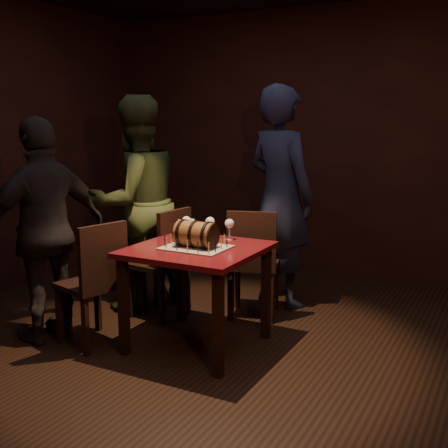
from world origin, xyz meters
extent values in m
plane|color=black|center=(0.00, 0.00, 0.00)|extent=(5.00, 5.00, 0.00)
cube|color=black|center=(0.00, 2.50, 1.40)|extent=(5.00, 0.04, 2.80)
cube|color=#4D0C13|center=(-0.15, 0.10, 0.73)|extent=(0.90, 0.90, 0.04)
cube|color=black|center=(-0.53, -0.28, 0.35)|extent=(0.06, 0.06, 0.71)
cube|color=black|center=(0.23, -0.28, 0.35)|extent=(0.06, 0.06, 0.71)
cube|color=black|center=(-0.53, 0.48, 0.35)|extent=(0.06, 0.06, 0.71)
cube|color=black|center=(0.23, 0.48, 0.35)|extent=(0.06, 0.06, 0.71)
cube|color=#A09581|center=(-0.14, 0.06, 0.76)|extent=(0.45, 0.35, 0.01)
cylinder|color=brown|center=(-0.14, 0.06, 0.85)|extent=(0.28, 0.18, 0.18)
cylinder|color=black|center=(-0.24, 0.06, 0.85)|extent=(0.02, 0.20, 0.20)
cylinder|color=black|center=(-0.14, 0.06, 0.85)|extent=(0.02, 0.20, 0.20)
cylinder|color=black|center=(-0.04, 0.06, 0.85)|extent=(0.02, 0.20, 0.20)
cylinder|color=black|center=(-0.28, 0.06, 0.85)|extent=(0.01, 0.18, 0.18)
cylinder|color=black|center=(0.00, 0.06, 0.85)|extent=(0.01, 0.18, 0.18)
cylinder|color=black|center=(-0.30, 0.06, 0.85)|extent=(0.04, 0.02, 0.02)
sphere|color=black|center=(-0.32, 0.06, 0.85)|extent=(0.03, 0.03, 0.03)
cylinder|color=#F3E391|center=(-0.29, -0.08, 0.80)|extent=(0.01, 0.01, 0.08)
cylinder|color=black|center=(-0.29, -0.08, 0.85)|extent=(0.00, 0.00, 0.01)
cylinder|color=black|center=(-0.21, -0.08, 0.80)|extent=(0.01, 0.01, 0.08)
cylinder|color=black|center=(-0.21, -0.08, 0.85)|extent=(0.00, 0.00, 0.01)
cylinder|color=#F3E391|center=(-0.12, -0.08, 0.80)|extent=(0.01, 0.01, 0.08)
cylinder|color=black|center=(-0.12, -0.08, 0.85)|extent=(0.00, 0.00, 0.01)
cylinder|color=black|center=(-0.04, -0.08, 0.80)|extent=(0.01, 0.01, 0.08)
cylinder|color=black|center=(-0.04, -0.08, 0.85)|extent=(0.00, 0.00, 0.01)
cylinder|color=#F3E391|center=(0.05, -0.08, 0.80)|extent=(0.01, 0.01, 0.08)
cylinder|color=black|center=(0.05, -0.08, 0.85)|extent=(0.00, 0.00, 0.01)
cylinder|color=black|center=(0.06, -0.01, 0.80)|extent=(0.01, 0.01, 0.08)
cylinder|color=black|center=(0.06, -0.01, 0.85)|extent=(0.00, 0.00, 0.01)
cylinder|color=#F3E391|center=(0.06, 0.08, 0.80)|extent=(0.01, 0.01, 0.08)
cylinder|color=black|center=(0.06, 0.08, 0.85)|extent=(0.00, 0.00, 0.01)
cylinder|color=black|center=(0.06, 0.16, 0.80)|extent=(0.01, 0.01, 0.08)
cylinder|color=black|center=(0.06, 0.16, 0.85)|extent=(0.00, 0.00, 0.01)
cylinder|color=#F3E391|center=(0.01, 0.21, 0.80)|extent=(0.01, 0.01, 0.08)
cylinder|color=black|center=(0.01, 0.21, 0.85)|extent=(0.00, 0.00, 0.01)
cylinder|color=black|center=(-0.07, 0.21, 0.80)|extent=(0.01, 0.01, 0.08)
cylinder|color=black|center=(-0.07, 0.21, 0.85)|extent=(0.00, 0.00, 0.01)
cylinder|color=#F3E391|center=(-0.16, 0.21, 0.80)|extent=(0.01, 0.01, 0.08)
cylinder|color=black|center=(-0.16, 0.21, 0.85)|extent=(0.00, 0.00, 0.01)
cylinder|color=black|center=(-0.24, 0.21, 0.80)|extent=(0.01, 0.01, 0.08)
cylinder|color=black|center=(-0.24, 0.21, 0.85)|extent=(0.00, 0.00, 0.01)
cylinder|color=#F3E391|center=(-0.33, 0.21, 0.80)|extent=(0.01, 0.01, 0.08)
cylinder|color=black|center=(-0.33, 0.21, 0.85)|extent=(0.00, 0.00, 0.01)
cylinder|color=black|center=(-0.33, 0.13, 0.80)|extent=(0.01, 0.01, 0.08)
cylinder|color=black|center=(-0.33, 0.13, 0.85)|extent=(0.00, 0.00, 0.01)
cylinder|color=#F3E391|center=(-0.33, 0.04, 0.80)|extent=(0.01, 0.01, 0.08)
cylinder|color=black|center=(-0.33, 0.04, 0.85)|extent=(0.00, 0.00, 0.01)
cylinder|color=black|center=(-0.33, -0.04, 0.80)|extent=(0.01, 0.01, 0.08)
cylinder|color=black|center=(-0.33, -0.04, 0.85)|extent=(0.00, 0.00, 0.01)
cylinder|color=silver|center=(-0.41, 0.38, 0.75)|extent=(0.06, 0.06, 0.01)
cylinder|color=silver|center=(-0.41, 0.38, 0.80)|extent=(0.01, 0.01, 0.09)
sphere|color=silver|center=(-0.41, 0.38, 0.88)|extent=(0.07, 0.07, 0.07)
sphere|color=#591114|center=(-0.41, 0.38, 0.87)|extent=(0.05, 0.05, 0.05)
cylinder|color=silver|center=(-0.23, 0.44, 0.75)|extent=(0.06, 0.06, 0.01)
cylinder|color=silver|center=(-0.23, 0.44, 0.80)|extent=(0.01, 0.01, 0.09)
sphere|color=silver|center=(-0.23, 0.44, 0.88)|extent=(0.07, 0.07, 0.07)
cylinder|color=silver|center=(-0.06, 0.43, 0.75)|extent=(0.06, 0.06, 0.01)
cylinder|color=silver|center=(-0.06, 0.43, 0.80)|extent=(0.01, 0.01, 0.09)
sphere|color=silver|center=(-0.06, 0.43, 0.88)|extent=(0.07, 0.07, 0.07)
sphere|color=#BF594C|center=(-0.06, 0.43, 0.87)|extent=(0.05, 0.05, 0.05)
cylinder|color=silver|center=(-0.29, 0.26, 0.82)|extent=(0.07, 0.07, 0.15)
cylinder|color=#9E5414|center=(-0.29, 0.26, 0.81)|extent=(0.06, 0.06, 0.11)
cylinder|color=white|center=(-0.29, 0.26, 0.87)|extent=(0.06, 0.06, 0.02)
cube|color=black|center=(-0.06, 0.89, 0.45)|extent=(0.50, 0.50, 0.04)
cube|color=black|center=(0.05, 1.10, 0.21)|extent=(0.04, 0.04, 0.43)
cube|color=black|center=(-0.28, 1.00, 0.21)|extent=(0.04, 0.04, 0.43)
cube|color=black|center=(0.15, 0.77, 0.21)|extent=(0.04, 0.04, 0.43)
cube|color=black|center=(-0.17, 0.67, 0.21)|extent=(0.04, 0.04, 0.43)
cube|color=black|center=(-0.01, 0.71, 0.70)|extent=(0.39, 0.16, 0.46)
cube|color=black|center=(-0.78, 0.51, 0.45)|extent=(0.44, 0.44, 0.04)
cube|color=black|center=(-0.93, 0.69, 0.21)|extent=(0.04, 0.04, 0.43)
cube|color=black|center=(-0.96, 0.36, 0.21)|extent=(0.04, 0.04, 0.43)
cube|color=black|center=(-0.59, 0.66, 0.21)|extent=(0.04, 0.04, 0.43)
cube|color=black|center=(-0.62, 0.32, 0.21)|extent=(0.04, 0.04, 0.43)
cube|color=black|center=(-0.60, 0.49, 0.70)|extent=(0.08, 0.40, 0.46)
cube|color=black|center=(-0.88, -0.22, 0.45)|extent=(0.49, 0.49, 0.04)
cube|color=black|center=(-1.00, -0.01, 0.21)|extent=(0.04, 0.04, 0.43)
cube|color=black|center=(-1.09, -0.34, 0.21)|extent=(0.04, 0.04, 0.43)
cube|color=black|center=(-0.67, -0.10, 0.21)|extent=(0.04, 0.04, 0.43)
cube|color=black|center=(-0.76, -0.43, 0.21)|extent=(0.04, 0.04, 0.43)
cube|color=black|center=(-0.71, -0.27, 0.70)|extent=(0.14, 0.40, 0.46)
imported|color=#1B1E37|center=(0.00, 1.29, 0.97)|extent=(0.83, 0.69, 1.95)
imported|color=#313C1E|center=(-1.10, 0.64, 0.93)|extent=(1.01, 1.11, 1.86)
imported|color=black|center=(-1.22, -0.29, 0.84)|extent=(0.63, 1.05, 1.68)
camera|label=1|loc=(1.86, -3.28, 1.67)|focal=45.00mm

